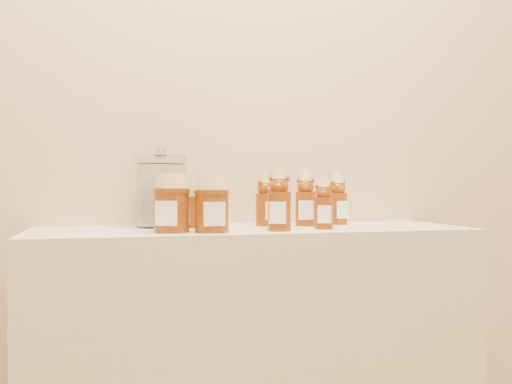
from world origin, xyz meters
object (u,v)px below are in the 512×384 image
object	(u,v)px
honey_jar_left	(172,203)
glass_canister	(161,188)
bear_bottle_back_left	(265,196)
bear_bottle_front_left	(279,194)

from	to	relation	value
honey_jar_left	glass_canister	xyz separation A→B (m)	(-0.01, 0.18, 0.04)
bear_bottle_back_left	honey_jar_left	size ratio (longest dim) A/B	1.20
bear_bottle_front_left	honey_jar_left	xyz separation A→B (m)	(-0.28, 0.02, -0.02)
honey_jar_left	glass_canister	size ratio (longest dim) A/B	0.67
bear_bottle_back_left	glass_canister	size ratio (longest dim) A/B	0.80
bear_bottle_back_left	honey_jar_left	xyz separation A→B (m)	(-0.29, -0.16, -0.01)
bear_bottle_front_left	glass_canister	xyz separation A→B (m)	(-0.29, 0.20, 0.01)
bear_bottle_back_left	honey_jar_left	world-z (taller)	bear_bottle_back_left
bear_bottle_back_left	glass_canister	xyz separation A→B (m)	(-0.30, 0.02, 0.02)
glass_canister	bear_bottle_front_left	bearing A→B (deg)	-34.67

